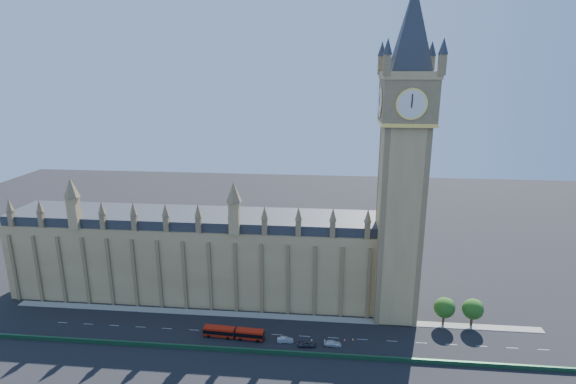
# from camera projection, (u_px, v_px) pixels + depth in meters

# --- Properties ---
(ground) EXTENTS (400.00, 400.00, 0.00)m
(ground) POSITION_uv_depth(u_px,v_px,m) (263.00, 334.00, 127.26)
(ground) COLOR black
(ground) RESTS_ON ground
(palace_westminster) EXTENTS (120.00, 20.00, 28.00)m
(palace_westminster) POSITION_uv_depth(u_px,v_px,m) (197.00, 254.00, 147.09)
(palace_westminster) COLOR #AA8752
(palace_westminster) RESTS_ON ground
(elizabeth_tower) EXTENTS (20.59, 20.59, 105.00)m
(elizabeth_tower) POSITION_uv_depth(u_px,v_px,m) (405.00, 137.00, 122.72)
(elizabeth_tower) COLOR #AA8752
(elizabeth_tower) RESTS_ON ground
(bridge_parapet) EXTENTS (160.00, 0.60, 1.20)m
(bridge_parapet) POSITION_uv_depth(u_px,v_px,m) (258.00, 351.00, 118.46)
(bridge_parapet) COLOR #1E4C2D
(bridge_parapet) RESTS_ON ground
(kerb_north) EXTENTS (160.00, 3.00, 0.16)m
(kerb_north) POSITION_uv_depth(u_px,v_px,m) (268.00, 316.00, 136.36)
(kerb_north) COLOR gray
(kerb_north) RESTS_ON ground
(tree_east_near) EXTENTS (6.00, 6.00, 8.50)m
(tree_east_near) POSITION_uv_depth(u_px,v_px,m) (445.00, 307.00, 130.51)
(tree_east_near) COLOR #382619
(tree_east_near) RESTS_ON ground
(tree_east_far) EXTENTS (6.00, 6.00, 8.50)m
(tree_east_far) POSITION_uv_depth(u_px,v_px,m) (474.00, 309.00, 129.75)
(tree_east_far) COLOR #382619
(tree_east_far) RESTS_ON ground
(red_bus) EXTENTS (17.18, 3.62, 2.90)m
(red_bus) POSITION_uv_depth(u_px,v_px,m) (234.00, 333.00, 124.96)
(red_bus) COLOR #B31B0B
(red_bus) RESTS_ON ground
(car_grey) EXTENTS (5.04, 2.47, 1.65)m
(car_grey) POSITION_uv_depth(u_px,v_px,m) (307.00, 344.00, 121.30)
(car_grey) COLOR #393A3F
(car_grey) RESTS_ON ground
(car_silver) EXTENTS (4.56, 1.88, 1.47)m
(car_silver) POSITION_uv_depth(u_px,v_px,m) (285.00, 340.00, 123.17)
(car_silver) COLOR #9FA2A7
(car_silver) RESTS_ON ground
(car_white) EXTENTS (4.91, 2.12, 1.41)m
(car_white) POSITION_uv_depth(u_px,v_px,m) (333.00, 344.00, 121.57)
(car_white) COLOR silver
(car_white) RESTS_ON ground
(cone_a) EXTENTS (0.50, 0.50, 0.63)m
(cone_a) POSITION_uv_depth(u_px,v_px,m) (345.00, 340.00, 123.78)
(cone_a) COLOR black
(cone_a) RESTS_ON ground
(cone_b) EXTENTS (0.55, 0.55, 0.78)m
(cone_b) POSITION_uv_depth(u_px,v_px,m) (312.00, 340.00, 123.57)
(cone_b) COLOR black
(cone_b) RESTS_ON ground
(cone_c) EXTENTS (0.47, 0.47, 0.70)m
(cone_c) POSITION_uv_depth(u_px,v_px,m) (353.00, 340.00, 123.96)
(cone_c) COLOR black
(cone_c) RESTS_ON ground
(cone_d) EXTENTS (0.52, 0.52, 0.68)m
(cone_d) POSITION_uv_depth(u_px,v_px,m) (312.00, 341.00, 123.46)
(cone_d) COLOR black
(cone_d) RESTS_ON ground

